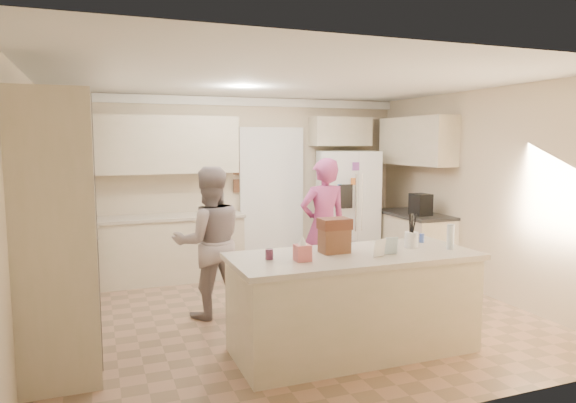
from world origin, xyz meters
name	(u,v)px	position (x,y,z in m)	size (l,w,h in m)	color
floor	(291,317)	(0.00, 0.00, -0.01)	(5.20, 4.60, 0.02)	#997359
ceiling	(291,79)	(0.00, 0.00, 2.61)	(5.20, 4.60, 0.02)	white
wall_back	(236,184)	(0.00, 2.31, 1.30)	(5.20, 0.02, 2.60)	beige
wall_front	(413,238)	(0.00, -2.31, 1.30)	(5.20, 0.02, 2.60)	beige
wall_left	(25,212)	(-2.61, 0.00, 1.30)	(0.02, 4.60, 2.60)	beige
wall_right	(482,193)	(2.61, 0.00, 1.30)	(0.02, 4.60, 2.60)	beige
crown_back	(236,102)	(0.00, 2.26, 2.53)	(5.20, 0.08, 0.12)	white
pantry_bank	(63,221)	(-2.30, 0.20, 1.18)	(0.60, 2.60, 2.35)	#C3B996
back_base_cab	(163,250)	(-1.15, 2.00, 0.44)	(2.20, 0.60, 0.88)	#C3B996
back_countertop	(162,217)	(-1.15, 1.99, 0.90)	(2.24, 0.63, 0.04)	#BEB09F
back_upper_cab	(159,145)	(-1.15, 2.12, 1.90)	(2.20, 0.35, 0.80)	#C3B996
doorway_opening	(271,200)	(0.55, 2.28, 1.05)	(0.90, 0.06, 2.10)	black
doorway_casing	(272,200)	(0.55, 2.24, 1.05)	(1.02, 0.03, 2.22)	white
wall_frame_upper	(238,168)	(0.02, 2.27, 1.55)	(0.15, 0.02, 0.20)	brown
wall_frame_lower	(238,186)	(0.02, 2.27, 1.28)	(0.15, 0.02, 0.20)	brown
refrigerator	(347,210)	(1.62, 1.81, 0.90)	(0.90, 0.70, 1.80)	white
fridge_seam	(358,213)	(1.62, 1.45, 0.90)	(0.01, 0.02, 1.78)	gray
fridge_dispenser	(345,196)	(1.40, 1.44, 1.15)	(0.22, 0.03, 0.35)	black
fridge_handle_l	(356,203)	(1.57, 1.44, 1.05)	(0.02, 0.02, 0.85)	silver
fridge_handle_r	(362,203)	(1.67, 1.44, 1.05)	(0.02, 0.02, 0.85)	silver
over_fridge_cab	(340,132)	(1.65, 2.12, 2.10)	(0.95, 0.35, 0.45)	#C3B996
right_base_cab	(414,246)	(2.30, 1.00, 0.44)	(0.60, 1.20, 0.88)	#C3B996
right_countertop	(414,214)	(2.29, 1.00, 0.90)	(0.63, 1.24, 0.04)	#2D2B28
right_upper_cab	(416,141)	(2.43, 1.20, 1.95)	(0.35, 1.50, 0.70)	#C3B996
coffee_maker	(421,204)	(2.25, 0.80, 1.07)	(0.22, 0.28, 0.30)	black
island_base	(353,305)	(0.20, -1.10, 0.44)	(2.20, 0.90, 0.88)	#C3B996
island_top	(354,256)	(0.20, -1.10, 0.90)	(2.28, 0.96, 0.05)	#BEB09F
utensil_crock	(411,240)	(0.85, -1.05, 1.00)	(0.13, 0.13, 0.15)	white
tissue_box	(302,253)	(-0.35, -1.20, 1.00)	(0.13, 0.13, 0.14)	#D46668
tissue_plume	(302,240)	(-0.35, -1.20, 1.10)	(0.08, 0.08, 0.08)	white
dollhouse_body	(334,241)	(0.05, -1.00, 1.04)	(0.26, 0.18, 0.22)	brown
dollhouse_roof	(335,224)	(0.05, -1.00, 1.20)	(0.28, 0.20, 0.10)	#592D1E
jam_jar	(269,254)	(-0.60, -1.05, 0.97)	(0.07, 0.07, 0.09)	#59263F
greeting_card_a	(380,248)	(0.35, -1.30, 1.01)	(0.12, 0.01, 0.16)	white
greeting_card_b	(391,246)	(0.50, -1.25, 1.01)	(0.12, 0.01, 0.16)	silver
water_bottle	(450,237)	(1.15, -1.25, 1.04)	(0.07, 0.07, 0.24)	silver
shaker_salt	(416,239)	(1.02, -0.88, 0.97)	(0.05, 0.05, 0.09)	#3D58A9
shaker_pepper	(422,238)	(1.09, -0.88, 0.97)	(0.05, 0.05, 0.09)	#3D58A9
teen_boy	(209,242)	(-0.84, 0.33, 0.84)	(0.81, 0.63, 1.68)	gray
teen_girl	(323,226)	(0.71, 0.68, 0.87)	(0.63, 0.42, 1.74)	#AD3A6B
fridge_magnets	(358,213)	(1.62, 1.45, 0.90)	(0.76, 0.02, 1.44)	tan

